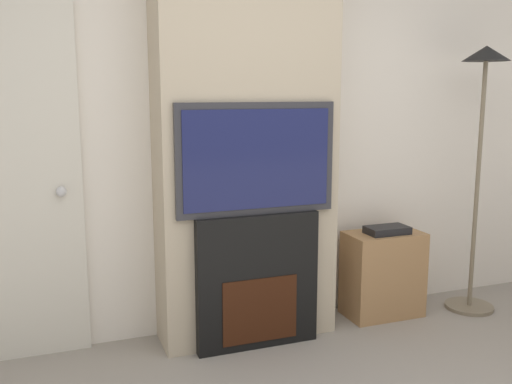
# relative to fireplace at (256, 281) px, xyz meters

# --- Properties ---
(wall_back) EXTENTS (6.00, 0.06, 2.70)m
(wall_back) POSITION_rel_fireplace_xyz_m (0.00, 0.38, 0.94)
(wall_back) COLOR silver
(wall_back) RESTS_ON ground_plane
(chimney_breast) EXTENTS (1.09, 0.35, 2.70)m
(chimney_breast) POSITION_rel_fireplace_xyz_m (0.00, 0.18, 0.94)
(chimney_breast) COLOR tan
(chimney_breast) RESTS_ON ground_plane
(fireplace) EXTENTS (0.76, 0.15, 0.82)m
(fireplace) POSITION_rel_fireplace_xyz_m (0.00, 0.00, 0.00)
(fireplace) COLOR black
(fireplace) RESTS_ON ground_plane
(television) EXTENTS (0.97, 0.07, 0.65)m
(television) POSITION_rel_fireplace_xyz_m (0.00, -0.00, 0.74)
(television) COLOR #2D2D33
(television) RESTS_ON fireplace
(floor_lamp) EXTENTS (0.34, 0.34, 1.83)m
(floor_lamp) POSITION_rel_fireplace_xyz_m (1.64, 0.02, 0.92)
(floor_lamp) COLOR #726651
(floor_lamp) RESTS_ON ground_plane
(media_stand) EXTENTS (0.52, 0.30, 0.64)m
(media_stand) POSITION_rel_fireplace_xyz_m (0.99, 0.14, -0.11)
(media_stand) COLOR #997047
(media_stand) RESTS_ON ground_plane
(entry_door) EXTENTS (0.80, 0.09, 2.03)m
(entry_door) POSITION_rel_fireplace_xyz_m (-1.35, 0.33, 0.61)
(entry_door) COLOR beige
(entry_door) RESTS_ON ground_plane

